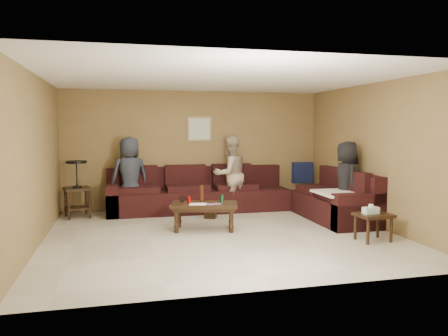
# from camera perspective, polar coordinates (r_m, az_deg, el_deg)

# --- Properties ---
(room) EXTENTS (5.60, 5.50, 2.50)m
(room) POSITION_cam_1_polar(r_m,az_deg,el_deg) (6.94, -0.37, 4.79)
(room) COLOR beige
(room) RESTS_ON ground
(sectional_sofa) EXTENTS (4.65, 2.90, 0.97)m
(sectional_sofa) POSITION_cam_1_polar(r_m,az_deg,el_deg) (8.72, 2.59, -3.94)
(sectional_sofa) COLOR black
(sectional_sofa) RESTS_ON ground
(coffee_table) EXTENTS (1.20, 0.80, 0.74)m
(coffee_table) POSITION_cam_1_polar(r_m,az_deg,el_deg) (7.38, -2.61, -5.12)
(coffee_table) COLOR black
(coffee_table) RESTS_ON ground
(end_table_left) EXTENTS (0.58, 0.58, 1.10)m
(end_table_left) POSITION_cam_1_polar(r_m,az_deg,el_deg) (8.83, -18.63, -2.48)
(end_table_left) COLOR black
(end_table_left) RESTS_ON ground
(side_table_right) EXTENTS (0.54, 0.46, 0.57)m
(side_table_right) POSITION_cam_1_polar(r_m,az_deg,el_deg) (7.04, 18.87, -6.07)
(side_table_right) COLOR black
(side_table_right) RESTS_ON ground
(waste_bin) EXTENTS (0.27, 0.27, 0.26)m
(waste_bin) POSITION_cam_1_polar(r_m,az_deg,el_deg) (8.39, -1.78, -5.68)
(waste_bin) COLOR black
(waste_bin) RESTS_ON ground
(wall_art) EXTENTS (0.52, 0.04, 0.52)m
(wall_art) POSITION_cam_1_polar(r_m,az_deg,el_deg) (9.38, -3.23, 5.13)
(wall_art) COLOR tan
(wall_art) RESTS_ON ground
(person_left) EXTENTS (0.87, 0.69, 1.55)m
(person_left) POSITION_cam_1_polar(r_m,az_deg,el_deg) (8.84, -12.21, -0.99)
(person_left) COLOR #292E39
(person_left) RESTS_ON ground
(person_middle) EXTENTS (0.90, 0.79, 1.55)m
(person_middle) POSITION_cam_1_polar(r_m,az_deg,el_deg) (8.90, 0.82, -0.82)
(person_middle) COLOR tan
(person_middle) RESTS_ON ground
(person_right) EXTENTS (0.57, 0.78, 1.48)m
(person_right) POSITION_cam_1_polar(r_m,az_deg,el_deg) (8.26, 15.70, -1.74)
(person_right) COLOR black
(person_right) RESTS_ON ground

